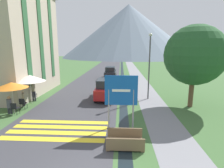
% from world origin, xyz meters
% --- Properties ---
extents(ground_plane, '(160.00, 160.00, 0.00)m').
position_xyz_m(ground_plane, '(0.00, 20.00, 0.00)').
color(ground_plane, '#3D6033').
extents(road, '(6.40, 60.00, 0.01)m').
position_xyz_m(road, '(-2.50, 30.00, 0.00)').
color(road, '#38383D').
rests_on(road, ground_plane).
extents(footpath, '(2.20, 60.00, 0.01)m').
position_xyz_m(footpath, '(3.60, 30.00, 0.00)').
color(footpath, slate).
rests_on(footpath, ground_plane).
extents(drainage_channel, '(0.60, 60.00, 0.00)m').
position_xyz_m(drainage_channel, '(1.20, 30.00, 0.00)').
color(drainage_channel, black).
rests_on(drainage_channel, ground_plane).
extents(crosswalk_marking, '(5.44, 2.54, 0.01)m').
position_xyz_m(crosswalk_marking, '(-2.50, 4.01, 0.01)').
color(crosswalk_marking, yellow).
rests_on(crosswalk_marking, ground_plane).
extents(mountain_distant, '(67.96, 67.96, 26.44)m').
position_xyz_m(mountain_distant, '(4.60, 89.31, 13.22)').
color(mountain_distant, slate).
rests_on(mountain_distant, ground_plane).
extents(hotel_building, '(5.80, 9.69, 10.96)m').
position_xyz_m(hotel_building, '(-9.40, 12.00, 5.92)').
color(hotel_building, tan).
rests_on(hotel_building, ground_plane).
extents(road_sign, '(1.80, 0.11, 3.05)m').
position_xyz_m(road_sign, '(1.00, 4.39, 1.97)').
color(road_sign, gray).
rests_on(road_sign, ground_plane).
extents(footbridge, '(1.70, 1.10, 0.65)m').
position_xyz_m(footbridge, '(1.20, 2.56, 0.23)').
color(footbridge, brown).
rests_on(footbridge, ground_plane).
extents(parked_car_near, '(1.73, 3.82, 1.82)m').
position_xyz_m(parked_car_near, '(-0.40, 10.37, 0.91)').
color(parked_car_near, '#A31919').
rests_on(parked_car_near, ground_plane).
extents(parked_car_far, '(1.71, 4.39, 1.82)m').
position_xyz_m(parked_car_far, '(-0.61, 21.31, 0.91)').
color(parked_car_far, black).
rests_on(parked_car_far, ground_plane).
extents(cafe_chair_near_left, '(0.40, 0.40, 0.85)m').
position_xyz_m(cafe_chair_near_left, '(-6.28, 7.16, 0.51)').
color(cafe_chair_near_left, black).
rests_on(cafe_chair_near_left, ground_plane).
extents(cafe_chair_far_left, '(0.40, 0.40, 0.85)m').
position_xyz_m(cafe_chair_far_left, '(-6.78, 9.76, 0.51)').
color(cafe_chair_far_left, black).
rests_on(cafe_chair_far_left, ground_plane).
extents(cafe_chair_near_right, '(0.40, 0.40, 0.85)m').
position_xyz_m(cafe_chair_near_right, '(-6.30, 7.20, 0.51)').
color(cafe_chair_near_right, black).
rests_on(cafe_chair_near_right, ground_plane).
extents(cafe_chair_nearest, '(0.40, 0.40, 0.85)m').
position_xyz_m(cafe_chair_nearest, '(-6.25, 6.10, 0.51)').
color(cafe_chair_nearest, black).
rests_on(cafe_chair_nearest, ground_plane).
extents(cafe_umbrella_front_orange, '(2.14, 2.14, 2.22)m').
position_xyz_m(cafe_umbrella_front_orange, '(-6.48, 6.38, 2.02)').
color(cafe_umbrella_front_orange, '#B7B2A8').
rests_on(cafe_umbrella_front_orange, ground_plane).
extents(cafe_umbrella_middle_white, '(2.43, 2.43, 2.37)m').
position_xyz_m(cafe_umbrella_middle_white, '(-6.40, 8.69, 2.11)').
color(cafe_umbrella_middle_white, '#B7B2A8').
rests_on(cafe_umbrella_middle_white, ground_plane).
extents(person_seated_far, '(0.32, 0.32, 1.28)m').
position_xyz_m(person_seated_far, '(-6.69, 6.24, 0.70)').
color(person_seated_far, '#282833').
rests_on(person_seated_far, ground_plane).
extents(person_seated_near, '(0.32, 0.32, 1.20)m').
position_xyz_m(person_seated_near, '(-6.77, 8.06, 0.67)').
color(person_seated_near, '#282833').
rests_on(person_seated_near, ground_plane).
extents(person_standing_terrace, '(0.32, 0.32, 1.69)m').
position_xyz_m(person_standing_terrace, '(-6.49, 9.27, 0.98)').
color(person_standing_terrace, '#282833').
rests_on(person_standing_terrace, ground_plane).
extents(streetlamp, '(0.28, 0.28, 5.76)m').
position_xyz_m(streetlamp, '(3.45, 10.55, 3.37)').
color(streetlamp, '#515156').
rests_on(streetlamp, ground_plane).
extents(tree_by_path, '(4.46, 4.46, 6.22)m').
position_xyz_m(tree_by_path, '(6.43, 8.53, 3.98)').
color(tree_by_path, brown).
rests_on(tree_by_path, ground_plane).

